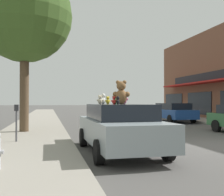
% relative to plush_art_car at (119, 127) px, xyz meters
% --- Properties ---
extents(ground_plane, '(260.00, 260.00, 0.00)m').
position_rel_plush_art_car_xyz_m(ground_plane, '(3.51, 0.39, -0.77)').
color(ground_plane, '#514F4C').
extents(sidewalk_near, '(3.05, 90.00, 0.15)m').
position_rel_plush_art_car_xyz_m(sidewalk_near, '(-2.76, 0.39, -0.69)').
color(sidewalk_near, gray).
rests_on(sidewalk_near, ground_plane).
extents(plush_art_car, '(2.03, 4.65, 1.44)m').
position_rel_plush_art_car_xyz_m(plush_art_car, '(0.00, 0.00, 0.00)').
color(plush_art_car, '#8C999E').
rests_on(plush_art_car, ground_plane).
extents(teddy_bear_giant, '(0.56, 0.40, 0.74)m').
position_rel_plush_art_car_xyz_m(teddy_bear_giant, '(0.11, 0.21, 1.03)').
color(teddy_bear_giant, olive).
rests_on(teddy_bear_giant, plush_art_car).
extents(teddy_bear_red, '(0.18, 0.12, 0.25)m').
position_rel_plush_art_car_xyz_m(teddy_bear_red, '(-0.11, 0.26, 0.79)').
color(teddy_bear_red, red).
rests_on(teddy_bear_red, plush_art_car).
extents(teddy_bear_yellow, '(0.19, 0.12, 0.26)m').
position_rel_plush_art_car_xyz_m(teddy_bear_yellow, '(-0.19, 0.80, 0.80)').
color(teddy_bear_yellow, yellow).
rests_on(teddy_bear_yellow, plush_art_car).
extents(teddy_bear_green, '(0.22, 0.27, 0.37)m').
position_rel_plush_art_car_xyz_m(teddy_bear_green, '(0.16, 1.17, 0.85)').
color(teddy_bear_green, green).
rests_on(teddy_bear_green, plush_art_car).
extents(teddy_bear_white, '(0.22, 0.27, 0.36)m').
position_rel_plush_art_car_xyz_m(teddy_bear_white, '(-0.28, 1.11, 0.85)').
color(teddy_bear_white, white).
rests_on(teddy_bear_white, plush_art_car).
extents(teddy_bear_black, '(0.13, 0.18, 0.24)m').
position_rel_plush_art_car_xyz_m(teddy_bear_black, '(-0.17, -0.49, 0.79)').
color(teddy_bear_black, black).
rests_on(teddy_bear_black, plush_art_car).
extents(teddy_bear_pink, '(0.29, 0.19, 0.38)m').
position_rel_plush_art_car_xyz_m(teddy_bear_pink, '(0.26, 0.44, 0.86)').
color(teddy_bear_pink, pink).
rests_on(teddy_bear_pink, plush_art_car).
extents(teddy_bear_cream, '(0.22, 0.14, 0.30)m').
position_rel_plush_art_car_xyz_m(teddy_bear_cream, '(-0.43, 0.87, 0.82)').
color(teddy_bear_cream, beige).
rests_on(teddy_bear_cream, plush_art_car).
extents(parked_car_far_right, '(1.97, 4.67, 1.42)m').
position_rel_plush_art_car_xyz_m(parked_car_far_right, '(7.12, 11.57, 0.01)').
color(parked_car_far_right, '#1E4793').
rests_on(parked_car_far_right, ground_plane).
extents(street_tree, '(4.41, 4.41, 7.62)m').
position_rel_plush_art_car_xyz_m(street_tree, '(-3.16, 5.45, 4.77)').
color(street_tree, brown).
rests_on(street_tree, sidewalk_near).
extents(parking_meter, '(0.14, 0.10, 1.27)m').
position_rel_plush_art_car_xyz_m(parking_meter, '(-3.14, 2.03, 0.19)').
color(parking_meter, '#4C4C51').
rests_on(parking_meter, sidewalk_near).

